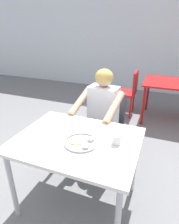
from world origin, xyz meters
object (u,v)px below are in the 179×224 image
table_foreground (77,147)px  table_background_red (167,87)px  drinking_cup (116,139)px  chair_red_left (129,90)px  diner_foreground (100,111)px  thali_tray (81,142)px  chair_foreground (106,120)px

table_foreground → table_background_red: table_foreground is taller
drinking_cup → table_background_red: 2.24m
chair_red_left → drinking_cup: bearing=-82.1°
drinking_cup → table_background_red: (0.35, 2.21, -0.15)m
diner_foreground → chair_red_left: 1.59m
chair_red_left → table_background_red: bearing=0.4°
thali_tray → drinking_cup: size_ratio=3.33×
chair_red_left → chair_foreground: bearing=-91.1°
diner_foreground → chair_foreground: bearing=84.8°
table_background_red → table_foreground: bearing=-106.7°
drinking_cup → chair_foreground: 0.95m
drinking_cup → table_foreground: bearing=-171.2°
drinking_cup → chair_red_left: bearing=97.9°
table_foreground → chair_red_left: (0.02, 2.26, -0.16)m
thali_tray → chair_foreground: (-0.06, 0.95, -0.25)m
diner_foreground → chair_red_left: (0.05, 1.58, -0.21)m
table_foreground → thali_tray: thali_tray is taller
thali_tray → chair_red_left: bearing=90.9°
table_foreground → chair_foreground: 0.91m
thali_tray → table_background_red: (0.62, 2.31, -0.11)m
thali_tray → table_background_red: 2.39m
table_background_red → chair_red_left: (-0.66, -0.00, -0.13)m
thali_tray → diner_foreground: (-0.08, 0.73, -0.04)m
thali_tray → drinking_cup: drinking_cup is taller
chair_foreground → diner_foreground: diner_foreground is taller
diner_foreground → table_background_red: (0.70, 1.58, -0.07)m
table_background_red → diner_foreground: bearing=-113.9°
table_foreground → diner_foreground: size_ratio=0.89×
chair_foreground → chair_red_left: bearing=88.9°
thali_tray → drinking_cup: 0.29m
drinking_cup → chair_red_left: 2.24m
drinking_cup → chair_foreground: bearing=111.5°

